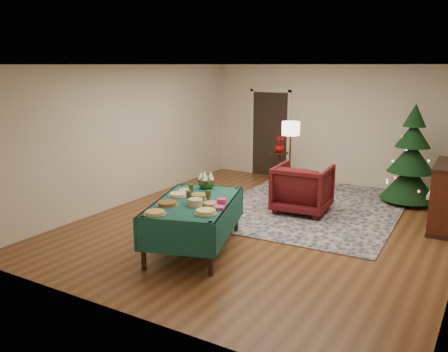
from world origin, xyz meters
The scene contains 23 objects.
room_shell centered at (0.00, 0.00, 1.35)m, with size 7.00×7.00×7.00m.
doorway centered at (-1.60, 3.48, 1.10)m, with size 1.08×0.04×2.16m.
rug centered at (0.31, 1.40, 0.01)m, with size 3.20×4.20×0.02m, color #131F48.
buffet_table centered at (-0.46, -1.52, 0.60)m, with size 1.65×2.16×0.74m.
platter_0 centered at (-0.55, -2.31, 0.76)m, with size 0.31×0.31×0.05m.
platter_1 centered at (0.02, -1.96, 0.77)m, with size 0.31×0.31×0.06m.
platter_2 centered at (-0.67, -1.90, 0.77)m, with size 0.32×0.32×0.05m.
platter_3 centered at (-0.31, -1.71, 0.79)m, with size 0.24×0.24×0.10m.
platter_4 centered at (-0.13, -1.57, 0.76)m, with size 0.27×0.27×0.04m.
platter_5 centered at (-0.82, -1.43, 0.77)m, with size 0.31×0.31×0.05m.
platter_6 centered at (-0.48, -1.39, 0.78)m, with size 0.28×0.28×0.07m.
platter_7 centered at (-0.86, -1.17, 0.76)m, with size 0.25×0.25×0.04m.
goblet_0 centered at (-0.68, -1.27, 0.83)m, with size 0.08×0.08×0.17m.
goblet_1 centered at (-0.26, -1.45, 0.83)m, with size 0.08×0.08×0.17m.
goblet_2 centered at (-0.49, -1.61, 0.83)m, with size 0.08×0.08×0.17m.
napkin_stack centered at (0.05, -1.67, 0.76)m, with size 0.15×0.15×0.04m, color #CF398F.
gift_box centered at (0.00, -1.50, 0.79)m, with size 0.12×0.12×0.10m, color #DE3D67.
centerpiece centered at (-0.70, -0.82, 0.87)m, with size 0.27×0.27×0.31m.
armchair centered at (0.25, 1.01, 0.50)m, with size 0.97×0.91×1.00m, color #4C1012.
floor_lamp centered at (-0.48, 2.10, 1.31)m, with size 0.37×0.37×1.55m.
side_table centered at (-1.06, 2.86, 0.35)m, with size 0.41×0.41×0.73m.
potted_plant centered at (-1.06, 2.86, 0.84)m, with size 0.22×0.39×0.22m, color #A00B0F.
christmas_tree centered at (1.85, 2.63, 0.89)m, with size 1.23×1.23×1.98m.
Camera 1 is at (3.32, -7.06, 2.70)m, focal length 38.00 mm.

